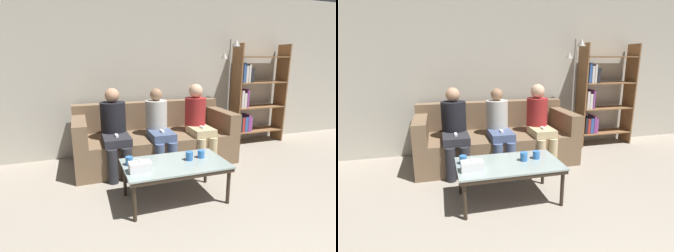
% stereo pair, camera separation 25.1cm
% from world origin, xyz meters
% --- Properties ---
extents(wall_back, '(12.00, 0.06, 2.60)m').
position_xyz_m(wall_back, '(0.00, 4.11, 1.30)').
color(wall_back, '#B7B2A3').
rests_on(wall_back, ground_plane).
extents(couch, '(2.31, 0.96, 0.87)m').
position_xyz_m(couch, '(0.00, 3.56, 0.32)').
color(couch, brown).
rests_on(couch, ground_plane).
extents(coffee_table, '(1.11, 0.63, 0.43)m').
position_xyz_m(coffee_table, '(-0.11, 2.35, 0.39)').
color(coffee_table, '#8C9E99').
rests_on(coffee_table, ground_plane).
extents(cup_near_left, '(0.08, 0.08, 0.10)m').
position_xyz_m(cup_near_left, '(0.06, 2.38, 0.48)').
color(cup_near_left, '#3372BF').
rests_on(cup_near_left, coffee_table).
extents(cup_near_right, '(0.08, 0.08, 0.09)m').
position_xyz_m(cup_near_right, '(0.21, 2.40, 0.48)').
color(cup_near_right, '#3372BF').
rests_on(cup_near_right, coffee_table).
extents(cup_far_center, '(0.08, 0.08, 0.09)m').
position_xyz_m(cup_far_center, '(-0.59, 2.45, 0.48)').
color(cup_far_center, '#3372BF').
rests_on(cup_far_center, coffee_table).
extents(tissue_box, '(0.22, 0.12, 0.13)m').
position_xyz_m(tissue_box, '(-0.52, 2.25, 0.48)').
color(tissue_box, white).
rests_on(tissue_box, coffee_table).
extents(bookshelf, '(1.00, 0.32, 1.78)m').
position_xyz_m(bookshelf, '(1.95, 3.88, 0.85)').
color(bookshelf, brown).
rests_on(bookshelf, ground_plane).
extents(standing_lamp, '(0.31, 0.26, 1.84)m').
position_xyz_m(standing_lamp, '(1.36, 3.74, 1.13)').
color(standing_lamp, gray).
rests_on(standing_lamp, ground_plane).
extents(seated_person_left_end, '(0.34, 0.71, 1.14)m').
position_xyz_m(seated_person_left_end, '(-0.62, 3.34, 0.61)').
color(seated_person_left_end, '#28282D').
rests_on(seated_person_left_end, ground_plane).
extents(seated_person_mid_left, '(0.31, 0.68, 1.11)m').
position_xyz_m(seated_person_mid_left, '(0.00, 3.33, 0.59)').
color(seated_person_mid_left, '#47567A').
rests_on(seated_person_mid_left, ground_plane).
extents(seated_person_mid_right, '(0.31, 0.65, 1.16)m').
position_xyz_m(seated_person_mid_right, '(0.62, 3.35, 0.62)').
color(seated_person_mid_right, tan).
rests_on(seated_person_mid_right, ground_plane).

